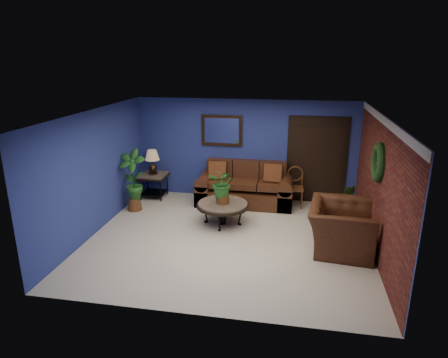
% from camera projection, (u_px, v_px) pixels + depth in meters
% --- Properties ---
extents(floor, '(5.50, 5.50, 0.00)m').
position_uv_depth(floor, '(229.00, 238.00, 8.01)').
color(floor, beige).
rests_on(floor, ground).
extents(wall_back, '(5.50, 0.04, 2.50)m').
position_uv_depth(wall_back, '(246.00, 150.00, 9.98)').
color(wall_back, navy).
rests_on(wall_back, ground).
extents(wall_left, '(0.04, 5.00, 2.50)m').
position_uv_depth(wall_left, '(96.00, 172.00, 8.10)').
color(wall_left, navy).
rests_on(wall_left, ground).
extents(wall_right_brick, '(0.04, 5.00, 2.50)m').
position_uv_depth(wall_right_brick, '(380.00, 187.00, 7.16)').
color(wall_right_brick, maroon).
rests_on(wall_right_brick, ground).
extents(ceiling, '(5.50, 5.00, 0.02)m').
position_uv_depth(ceiling, '(229.00, 114.00, 7.26)').
color(ceiling, silver).
rests_on(ceiling, wall_back).
extents(crown_molding, '(0.03, 5.00, 0.14)m').
position_uv_depth(crown_molding, '(386.00, 122.00, 6.81)').
color(crown_molding, white).
rests_on(crown_molding, wall_right_brick).
extents(wall_mirror, '(1.02, 0.06, 0.77)m').
position_uv_depth(wall_mirror, '(222.00, 131.00, 9.90)').
color(wall_mirror, '#402911').
rests_on(wall_mirror, wall_back).
extents(closet_door, '(1.44, 0.06, 2.18)m').
position_uv_depth(closet_door, '(317.00, 161.00, 9.71)').
color(closet_door, black).
rests_on(closet_door, wall_back).
extents(wreath, '(0.16, 0.72, 0.72)m').
position_uv_depth(wreath, '(378.00, 162.00, 7.08)').
color(wreath, black).
rests_on(wreath, wall_right_brick).
extents(sofa, '(2.32, 1.00, 1.04)m').
position_uv_depth(sofa, '(245.00, 189.00, 9.85)').
color(sofa, '#4C2915').
rests_on(sofa, ground).
extents(coffee_table, '(1.13, 1.13, 0.48)m').
position_uv_depth(coffee_table, '(223.00, 206.00, 8.58)').
color(coffee_table, '#4C4842').
rests_on(coffee_table, ground).
extents(end_table, '(0.68, 0.68, 0.62)m').
position_uv_depth(end_table, '(153.00, 179.00, 10.18)').
color(end_table, '#4C4842').
rests_on(end_table, ground).
extents(table_lamp, '(0.36, 0.36, 0.60)m').
position_uv_depth(table_lamp, '(152.00, 159.00, 10.02)').
color(table_lamp, '#402911').
rests_on(table_lamp, end_table).
extents(side_chair, '(0.42, 0.42, 0.96)m').
position_uv_depth(side_chair, '(295.00, 184.00, 9.62)').
color(side_chair, '#572E18').
rests_on(side_chair, ground).
extents(armchair, '(1.32, 1.47, 0.88)m').
position_uv_depth(armchair, '(341.00, 227.00, 7.47)').
color(armchair, '#4C2915').
rests_on(armchair, ground).
extents(coffee_plant, '(0.71, 0.66, 0.77)m').
position_uv_depth(coffee_plant, '(223.00, 184.00, 8.43)').
color(coffee_plant, '#5C3717').
rests_on(coffee_plant, coffee_table).
extents(floor_plant, '(0.41, 0.33, 0.87)m').
position_uv_depth(floor_plant, '(345.00, 202.00, 8.68)').
color(floor_plant, '#5C3717').
rests_on(floor_plant, ground).
extents(tall_plant, '(0.70, 0.52, 1.47)m').
position_uv_depth(tall_plant, '(133.00, 178.00, 9.24)').
color(tall_plant, brown).
rests_on(tall_plant, ground).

